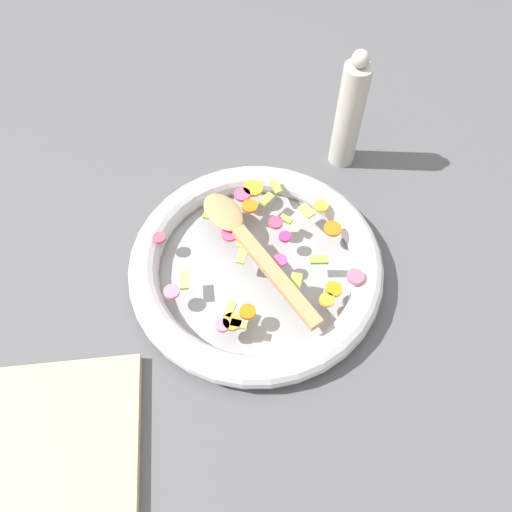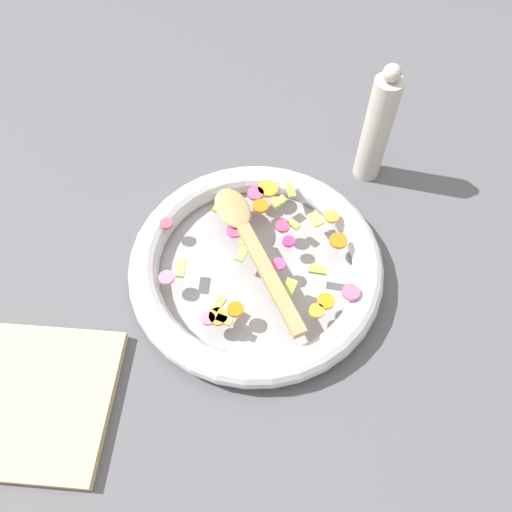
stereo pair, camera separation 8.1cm
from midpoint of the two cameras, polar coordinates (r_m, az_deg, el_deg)
ground_plane at (r=0.85m, az=2.71°, el=-2.03°), size 4.00×4.00×0.00m
skillet at (r=0.83m, az=2.77°, el=-1.26°), size 0.42×0.42×0.05m
chopped_vegetables at (r=0.82m, az=4.01°, el=0.86°), size 0.30×0.34×0.01m
wooden_spoon at (r=0.81m, az=2.11°, el=1.66°), size 0.28×0.18×0.01m
pepper_mill at (r=0.94m, az=16.15°, el=13.66°), size 0.05×0.05×0.24m
cutting_board at (r=0.80m, az=-20.98°, el=-15.39°), size 0.22×0.21×0.02m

